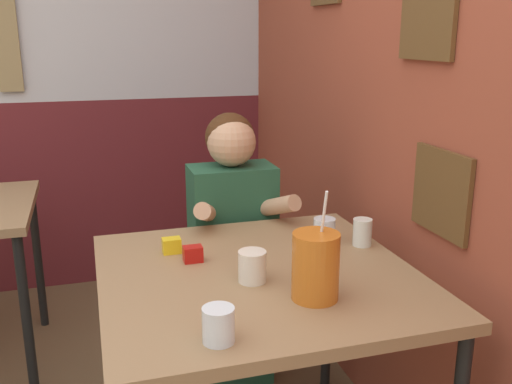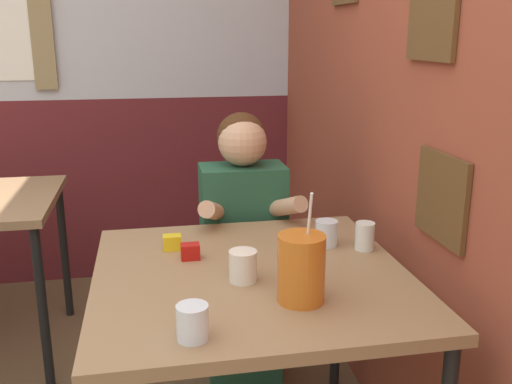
% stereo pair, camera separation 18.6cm
% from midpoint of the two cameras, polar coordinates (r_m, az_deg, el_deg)
% --- Properties ---
extents(brick_wall_right, '(0.08, 4.27, 2.70)m').
position_cam_midpoint_polar(brick_wall_right, '(2.46, 12.70, 12.55)').
color(brick_wall_right, brown).
rests_on(brick_wall_right, ground_plane).
extents(back_wall, '(5.44, 0.09, 2.70)m').
position_cam_midpoint_polar(back_wall, '(3.44, -16.10, 13.16)').
color(back_wall, silver).
rests_on(back_wall, ground_plane).
extents(main_table, '(0.94, 0.94, 0.76)m').
position_cam_midpoint_polar(main_table, '(1.77, 2.60, -10.00)').
color(main_table, '#93704C').
rests_on(main_table, ground_plane).
extents(person_seated, '(0.42, 0.40, 1.17)m').
position_cam_midpoint_polar(person_seated, '(2.37, 0.96, -5.62)').
color(person_seated, '#235138').
rests_on(person_seated, ground_plane).
extents(cocktail_pitcher, '(0.13, 0.13, 0.31)m').
position_cam_midpoint_polar(cocktail_pitcher, '(1.54, 8.04, -7.63)').
color(cocktail_pitcher, '#C6661E').
rests_on(cocktail_pitcher, main_table).
extents(glass_near_pitcher, '(0.08, 0.08, 0.09)m').
position_cam_midpoint_polar(glass_near_pitcher, '(1.37, -2.42, -12.98)').
color(glass_near_pitcher, silver).
rests_on(glass_near_pitcher, main_table).
extents(glass_center, '(0.06, 0.06, 0.09)m').
position_cam_midpoint_polar(glass_center, '(1.96, 13.53, -4.35)').
color(glass_center, silver).
rests_on(glass_center, main_table).
extents(glass_far_side, '(0.08, 0.08, 0.09)m').
position_cam_midpoint_polar(glass_far_side, '(1.67, 1.91, -7.47)').
color(glass_far_side, silver).
rests_on(glass_far_side, main_table).
extents(glass_by_brick, '(0.08, 0.08, 0.09)m').
position_cam_midpoint_polar(glass_by_brick, '(1.96, 9.77, -4.13)').
color(glass_by_brick, silver).
rests_on(glass_by_brick, main_table).
extents(condiment_ketchup, '(0.06, 0.04, 0.05)m').
position_cam_midpoint_polar(condiment_ketchup, '(1.83, -3.70, -6.02)').
color(condiment_ketchup, '#B7140F').
rests_on(condiment_ketchup, main_table).
extents(condiment_mustard, '(0.06, 0.04, 0.05)m').
position_cam_midpoint_polar(condiment_mustard, '(1.92, -5.64, -5.09)').
color(condiment_mustard, yellow).
rests_on(condiment_mustard, main_table).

